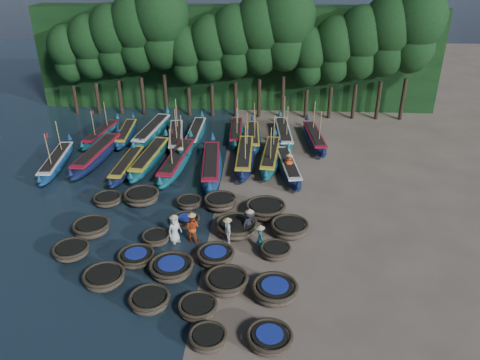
# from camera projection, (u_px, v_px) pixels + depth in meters

# --- Properties ---
(ground) EXTENTS (120.00, 120.00, 0.00)m
(ground) POSITION_uv_depth(u_px,v_px,m) (212.00, 223.00, 28.77)
(ground) COLOR #7C6B5A
(ground) RESTS_ON ground
(foliage_wall) EXTENTS (40.00, 3.00, 10.00)m
(foliage_wall) POSITION_uv_depth(u_px,v_px,m) (237.00, 58.00, 47.43)
(foliage_wall) COLOR black
(foliage_wall) RESTS_ON ground
(coracle_3) EXTENTS (1.69, 1.69, 0.66)m
(coracle_3) POSITION_uv_depth(u_px,v_px,m) (208.00, 338.00, 19.86)
(coracle_3) COLOR brown
(coracle_3) RESTS_ON ground
(coracle_4) EXTENTS (2.05, 2.05, 0.68)m
(coracle_4) POSITION_uv_depth(u_px,v_px,m) (270.00, 338.00, 19.85)
(coracle_4) COLOR brown
(coracle_4) RESTS_ON ground
(coracle_5) EXTENTS (2.14, 2.14, 0.73)m
(coracle_5) POSITION_uv_depth(u_px,v_px,m) (104.00, 278.00, 23.42)
(coracle_5) COLOR brown
(coracle_5) RESTS_ON ground
(coracle_6) EXTENTS (2.39, 2.39, 0.71)m
(coracle_6) POSITION_uv_depth(u_px,v_px,m) (150.00, 301.00, 21.93)
(coracle_6) COLOR brown
(coracle_6) RESTS_ON ground
(coracle_7) EXTENTS (1.87, 1.87, 0.64)m
(coracle_7) POSITION_uv_depth(u_px,v_px,m) (198.00, 307.00, 21.58)
(coracle_7) COLOR brown
(coracle_7) RESTS_ON ground
(coracle_8) EXTENTS (2.53, 2.53, 0.80)m
(coracle_8) POSITION_uv_depth(u_px,v_px,m) (226.00, 282.00, 23.06)
(coracle_8) COLOR brown
(coracle_8) RESTS_ON ground
(coracle_9) EXTENTS (2.53, 2.53, 0.82)m
(coracle_9) POSITION_uv_depth(u_px,v_px,m) (275.00, 291.00, 22.46)
(coracle_9) COLOR brown
(coracle_9) RESTS_ON ground
(coracle_10) EXTENTS (2.02, 2.02, 0.68)m
(coracle_10) POSITION_uv_depth(u_px,v_px,m) (71.00, 251.00, 25.52)
(coracle_10) COLOR brown
(coracle_10) RESTS_ON ground
(coracle_11) EXTENTS (2.13, 2.13, 0.65)m
(coracle_11) POSITION_uv_depth(u_px,v_px,m) (136.00, 257.00, 25.03)
(coracle_11) COLOR brown
(coracle_11) RESTS_ON ground
(coracle_12) EXTENTS (2.86, 2.86, 0.77)m
(coracle_12) POSITION_uv_depth(u_px,v_px,m) (172.00, 268.00, 24.07)
(coracle_12) COLOR brown
(coracle_12) RESTS_ON ground
(coracle_13) EXTENTS (2.30, 2.30, 0.75)m
(coracle_13) POSITION_uv_depth(u_px,v_px,m) (216.00, 256.00, 25.02)
(coracle_13) COLOR brown
(coracle_13) RESTS_ON ground
(coracle_14) EXTENTS (1.89, 1.89, 0.67)m
(coracle_14) POSITION_uv_depth(u_px,v_px,m) (276.00, 251.00, 25.52)
(coracle_14) COLOR brown
(coracle_14) RESTS_ON ground
(coracle_15) EXTENTS (2.68, 2.68, 0.80)m
(coracle_15) POSITION_uv_depth(u_px,v_px,m) (91.00, 228.00, 27.45)
(coracle_15) COLOR brown
(coracle_15) RESTS_ON ground
(coracle_16) EXTENTS (1.63, 1.63, 0.63)m
(coracle_16) POSITION_uv_depth(u_px,v_px,m) (156.00, 238.00, 26.67)
(coracle_16) COLOR brown
(coracle_16) RESTS_ON ground
(coracle_17) EXTENTS (1.71, 1.71, 0.67)m
(coracle_17) POSITION_uv_depth(u_px,v_px,m) (186.00, 221.00, 28.27)
(coracle_17) COLOR brown
(coracle_17) RESTS_ON ground
(coracle_18) EXTENTS (3.00, 3.00, 0.83)m
(coracle_18) POSITION_uv_depth(u_px,v_px,m) (236.00, 227.00, 27.48)
(coracle_18) COLOR brown
(coracle_18) RESTS_ON ground
(coracle_19) EXTENTS (2.78, 2.78, 0.82)m
(coracle_19) POSITION_uv_depth(u_px,v_px,m) (290.00, 228.00, 27.42)
(coracle_19) COLOR brown
(coracle_19) RESTS_ON ground
(coracle_20) EXTENTS (1.88, 1.88, 0.65)m
(coracle_20) POSITION_uv_depth(u_px,v_px,m) (108.00, 199.00, 30.66)
(coracle_20) COLOR brown
(coracle_20) RESTS_ON ground
(coracle_21) EXTENTS (2.87, 2.87, 0.83)m
(coracle_21) POSITION_uv_depth(u_px,v_px,m) (142.00, 197.00, 30.79)
(coracle_21) COLOR brown
(coracle_21) RESTS_ON ground
(coracle_22) EXTENTS (1.90, 1.90, 0.65)m
(coracle_22) POSITION_uv_depth(u_px,v_px,m) (189.00, 203.00, 30.29)
(coracle_22) COLOR brown
(coracle_22) RESTS_ON ground
(coracle_23) EXTENTS (2.26, 2.26, 0.84)m
(coracle_23) POSITION_uv_depth(u_px,v_px,m) (220.00, 202.00, 30.13)
(coracle_23) COLOR brown
(coracle_23) RESTS_ON ground
(coracle_24) EXTENTS (2.56, 2.56, 0.85)m
(coracle_24) POSITION_uv_depth(u_px,v_px,m) (265.00, 209.00, 29.33)
(coracle_24) COLOR brown
(coracle_24) RESTS_ON ground
(long_boat_0) EXTENTS (2.27, 7.99, 3.41)m
(long_boat_0) POSITION_uv_depth(u_px,v_px,m) (57.00, 162.00, 35.55)
(long_boat_0) COLOR navy
(long_boat_0) RESTS_ON ground
(long_boat_1) EXTENTS (2.42, 9.08, 1.61)m
(long_boat_1) POSITION_uv_depth(u_px,v_px,m) (97.00, 155.00, 36.58)
(long_boat_1) COLOR #0E1D35
(long_boat_1) RESTS_ON ground
(long_boat_2) EXTENTS (1.64, 7.57, 1.33)m
(long_boat_2) POSITION_uv_depth(u_px,v_px,m) (127.00, 165.00, 35.10)
(long_boat_2) COLOR #0E1D35
(long_boat_2) RESTS_ON ground
(long_boat_3) EXTENTS (2.36, 8.63, 1.53)m
(long_boat_3) POSITION_uv_depth(u_px,v_px,m) (150.00, 158.00, 36.09)
(long_boat_3) COLOR #104D5D
(long_boat_3) RESTS_ON ground
(long_boat_4) EXTENTS (2.38, 9.09, 3.87)m
(long_boat_4) POSITION_uv_depth(u_px,v_px,m) (177.00, 161.00, 35.46)
(long_boat_4) COLOR #104D5D
(long_boat_4) RESTS_ON ground
(long_boat_5) EXTENTS (2.40, 9.19, 1.62)m
(long_boat_5) POSITION_uv_depth(u_px,v_px,m) (211.00, 165.00, 34.83)
(long_boat_5) COLOR navy
(long_boat_5) RESTS_ON ground
(long_boat_6) EXTENTS (1.54, 8.76, 3.72)m
(long_boat_6) POSITION_uv_depth(u_px,v_px,m) (245.00, 157.00, 36.26)
(long_boat_6) COLOR #0E1D35
(long_boat_6) RESTS_ON ground
(long_boat_7) EXTENTS (2.18, 8.35, 3.56)m
(long_boat_7) POSITION_uv_depth(u_px,v_px,m) (271.00, 156.00, 36.37)
(long_boat_7) COLOR #104D5D
(long_boat_7) RESTS_ON ground
(long_boat_8) EXTENTS (2.44, 7.75, 1.38)m
(long_boat_8) POSITION_uv_depth(u_px,v_px,m) (288.00, 167.00, 34.79)
(long_boat_8) COLOR #0E1D35
(long_boat_8) RESTS_ON ground
(long_boat_9) EXTENTS (2.16, 7.22, 3.09)m
(long_boat_9) POSITION_uv_depth(u_px,v_px,m) (101.00, 134.00, 40.82)
(long_boat_9) COLOR #104D5D
(long_boat_9) RESTS_ON ground
(long_boat_10) EXTENTS (1.84, 7.27, 1.28)m
(long_boat_10) POSITION_uv_depth(u_px,v_px,m) (126.00, 133.00, 40.99)
(long_boat_10) COLOR navy
(long_boat_10) RESTS_ON ground
(long_boat_11) EXTENTS (2.63, 9.08, 1.61)m
(long_boat_11) POSITION_uv_depth(u_px,v_px,m) (152.00, 131.00, 41.09)
(long_boat_11) COLOR #104D5D
(long_boat_11) RESTS_ON ground
(long_boat_12) EXTENTS (2.78, 8.35, 3.59)m
(long_boat_12) POSITION_uv_depth(u_px,v_px,m) (176.00, 137.00, 39.97)
(long_boat_12) COLOR #0E1D35
(long_boat_12) RESTS_ON ground
(long_boat_13) EXTENTS (1.48, 7.90, 1.39)m
(long_boat_13) POSITION_uv_depth(u_px,v_px,m) (196.00, 133.00, 40.98)
(long_boat_13) COLOR #104D5D
(long_boat_13) RESTS_ON ground
(long_boat_14) EXTENTS (1.61, 7.58, 3.22)m
(long_boat_14) POSITION_uv_depth(u_px,v_px,m) (236.00, 132.00, 41.16)
(long_boat_14) COLOR #104D5D
(long_boat_14) RESTS_ON ground
(long_boat_15) EXTENTS (1.67, 7.52, 3.20)m
(long_boat_15) POSITION_uv_depth(u_px,v_px,m) (253.00, 137.00, 40.25)
(long_boat_15) COLOR navy
(long_boat_15) RESTS_ON ground
(long_boat_16) EXTENTS (1.99, 8.35, 3.55)m
(long_boat_16) POSITION_uv_depth(u_px,v_px,m) (284.00, 134.00, 40.71)
(long_boat_16) COLOR #104D5D
(long_boat_16) RESTS_ON ground
(long_boat_17) EXTENTS (2.19, 8.05, 3.44)m
(long_boat_17) POSITION_uv_depth(u_px,v_px,m) (314.00, 138.00, 39.90)
(long_boat_17) COLOR #0E1D35
(long_boat_17) RESTS_ON ground
(fisherman_0) EXTENTS (0.97, 1.00, 1.93)m
(fisherman_0) POSITION_uv_depth(u_px,v_px,m) (174.00, 228.00, 26.54)
(fisherman_0) COLOR silver
(fisherman_0) RESTS_ON ground
(fisherman_1) EXTENTS (0.54, 0.64, 1.71)m
(fisherman_1) POSITION_uv_depth(u_px,v_px,m) (260.00, 237.00, 25.89)
(fisherman_1) COLOR #176161
(fisherman_1) RESTS_ON ground
(fisherman_2) EXTENTS (1.05, 0.92, 2.01)m
(fisherman_2) POSITION_uv_depth(u_px,v_px,m) (192.00, 227.00, 26.61)
(fisherman_2) COLOR #C6481A
(fisherman_2) RESTS_ON ground
(fisherman_3) EXTENTS (1.21, 1.27, 1.93)m
(fisherman_3) POSITION_uv_depth(u_px,v_px,m) (249.00, 223.00, 27.09)
(fisherman_3) COLOR black
(fisherman_3) RESTS_ON ground
(fisherman_4) EXTENTS (0.65, 1.04, 1.85)m
(fisherman_4) POSITION_uv_depth(u_px,v_px,m) (228.00, 231.00, 26.38)
(fisherman_4) COLOR silver
(fisherman_4) RESTS_ON ground
(fisherman_5) EXTENTS (1.48, 1.33, 1.83)m
(fisherman_5) POSITION_uv_depth(u_px,v_px,m) (181.00, 157.00, 35.50)
(fisherman_5) COLOR #176161
(fisherman_5) RESTS_ON ground
(fisherman_6) EXTENTS (0.83, 0.55, 1.89)m
(fisherman_6) POSITION_uv_depth(u_px,v_px,m) (289.00, 165.00, 34.23)
(fisherman_6) COLOR #C6481A
(fisherman_6) RESTS_ON ground
(tree_0) EXTENTS (3.68, 3.68, 8.68)m
(tree_0) POSITION_uv_depth(u_px,v_px,m) (68.00, 53.00, 44.73)
(tree_0) COLOR black
(tree_0) RESTS_ON ground
(tree_1) EXTENTS (4.09, 4.09, 9.65)m
(tree_1) POSITION_uv_depth(u_px,v_px,m) (90.00, 46.00, 44.30)
(tree_1) COLOR black
(tree_1) RESTS_ON ground
(tree_2) EXTENTS (4.51, 4.51, 10.63)m
(tree_2) POSITION_uv_depth(u_px,v_px,m) (113.00, 39.00, 43.87)
(tree_2) COLOR black
(tree_2) RESTS_ON ground
(tree_3) EXTENTS (4.92, 4.92, 11.60)m
(tree_3) POSITION_uv_depth(u_px,v_px,m) (137.00, 32.00, 43.44)
(tree_3) COLOR black
(tree_3) RESTS_ON ground
(tree_4) EXTENTS (5.34, 5.34, 12.58)m
(tree_4) POSITION_uv_depth(u_px,v_px,m) (160.00, 25.00, 43.01)
(tree_4) COLOR black
(tree_4) RESTS_ON ground
(tree_5) EXTENTS (3.68, 3.68, 8.68)m
(tree_5) POSITION_uv_depth(u_px,v_px,m) (187.00, 55.00, 44.11)
(tree_5) COLOR black
(tree_5) RESTS_ON ground
(tree_6) EXTENTS (4.09, 4.09, 9.65)m
(tree_6) POSITION_uv_depth(u_px,v_px,m) (211.00, 48.00, 43.68)
(tree_6) COLOR black
(tree_6) RESTS_ON ground
(tree_7) EXTENTS (4.51, 4.51, 10.63)m
(tree_7) POSITION_uv_depth(u_px,v_px,m) (235.00, 41.00, 43.26)
(tree_7) COLOR black
(tree_7) RESTS_ON ground
(tree_8) EXTENTS (4.92, 4.92, 11.60)m
(tree_8) POSITION_uv_depth(u_px,v_px,m) (260.00, 34.00, 42.83)
(tree_8) COLOR black
(tree_8) RESTS_ON ground
(tree_9) EXTENTS (5.34, 5.34, 12.58)m
(tree_9) POSITION_uv_depth(u_px,v_px,m) (286.00, 26.00, 42.40)
(tree_9) COLOR black
(tree_9) RESTS_ON ground
(tree_10) EXTENTS (3.68, 3.68, 8.68)m
(tree_10) POSITION_uv_depth(u_px,v_px,m) (309.00, 57.00, 43.50)
(tree_10) COLOR black
(tree_10) RESTS_ON ground
(tree_11) EXTENTS (4.09, 4.09, 9.65)m
(tree_11) POSITION_uv_depth(u_px,v_px,m) (335.00, 49.00, 43.07)
(tree_11) COLOR black
(tree_11) RESTS_ON ground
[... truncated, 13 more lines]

